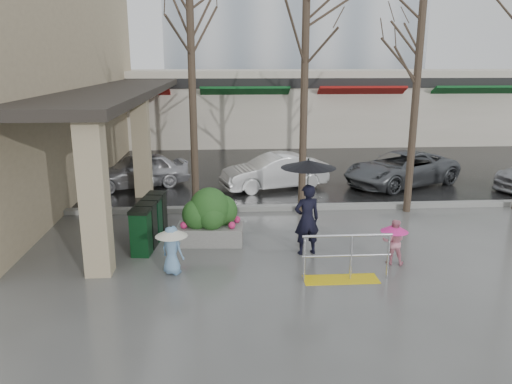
{
  "coord_description": "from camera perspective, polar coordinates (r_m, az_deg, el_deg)",
  "views": [
    {
      "loc": [
        -1.17,
        -10.87,
        4.54
      ],
      "look_at": [
        -0.35,
        1.34,
        1.3
      ],
      "focal_mm": 35.0,
      "sensor_mm": 36.0,
      "label": 1
    }
  ],
  "objects": [
    {
      "name": "child_pink",
      "position": [
        11.84,
        15.48,
        -5.12
      ],
      "size": [
        0.63,
        0.63,
        1.06
      ],
      "rotation": [
        0.0,
        0.0,
        2.89
      ],
      "color": "pink",
      "rests_on": "ground"
    },
    {
      "name": "street_asphalt",
      "position": [
        33.2,
        -1.83,
        6.98
      ],
      "size": [
        120.0,
        36.0,
        0.01
      ],
      "primitive_type": "cube",
      "color": "black",
      "rests_on": "ground"
    },
    {
      "name": "curb",
      "position": [
        15.57,
        0.61,
        -1.83
      ],
      "size": [
        120.0,
        0.3,
        0.15
      ],
      "primitive_type": "cube",
      "color": "gray",
      "rests_on": "ground"
    },
    {
      "name": "pillar_front",
      "position": [
        11.08,
        -17.99,
        -0.5
      ],
      "size": [
        0.55,
        0.55,
        3.5
      ],
      "primitive_type": "cube",
      "color": "tan",
      "rests_on": "ground"
    },
    {
      "name": "car_a",
      "position": [
        18.79,
        -13.4,
        2.41
      ],
      "size": [
        3.99,
        2.73,
        1.26
      ],
      "primitive_type": "imported",
      "rotation": [
        0.0,
        0.0,
        -1.2
      ],
      "color": "#B9B8BE",
      "rests_on": "ground"
    },
    {
      "name": "canopy_slab",
      "position": [
        19.24,
        -15.05,
        11.61
      ],
      "size": [
        2.8,
        18.0,
        0.25
      ],
      "primitive_type": "cube",
      "color": "#2D2823",
      "rests_on": "pillar_front"
    },
    {
      "name": "handrail",
      "position": [
        10.83,
        10.06,
        -8.03
      ],
      "size": [
        1.9,
        0.5,
        1.03
      ],
      "color": "yellow",
      "rests_on": "ground"
    },
    {
      "name": "car_c",
      "position": [
        19.37,
        16.23,
        2.59
      ],
      "size": [
        4.99,
        3.88,
        1.26
      ],
      "primitive_type": "imported",
      "rotation": [
        0.0,
        0.0,
        -1.11
      ],
      "color": "#585B5F",
      "rests_on": "ground"
    },
    {
      "name": "news_boxes",
      "position": [
        12.94,
        -12.07,
        -3.38
      ],
      "size": [
        0.71,
        2.08,
        1.14
      ],
      "rotation": [
        0.0,
        0.0,
        -0.12
      ],
      "color": "#0C3618",
      "rests_on": "ground"
    },
    {
      "name": "tree_midwest",
      "position": [
        14.68,
        5.69,
        17.47
      ],
      "size": [
        3.2,
        3.2,
        7.0
      ],
      "color": "#382B21",
      "rests_on": "ground"
    },
    {
      "name": "child_blue",
      "position": [
        11.02,
        -9.6,
        -5.94
      ],
      "size": [
        0.71,
        0.71,
        1.09
      ],
      "rotation": [
        0.0,
        0.0,
        2.6
      ],
      "color": "#6C97C1",
      "rests_on": "ground"
    },
    {
      "name": "woman",
      "position": [
        11.81,
        5.9,
        -0.64
      ],
      "size": [
        1.3,
        1.3,
        2.35
      ],
      "rotation": [
        0.0,
        0.0,
        3.33
      ],
      "color": "black",
      "rests_on": "ground"
    },
    {
      "name": "near_building",
      "position": [
        20.44,
        -27.0,
        11.75
      ],
      "size": [
        6.0,
        18.0,
        8.0
      ],
      "primitive_type": "cube",
      "color": "tan",
      "rests_on": "ground"
    },
    {
      "name": "planter",
      "position": [
        12.72,
        -5.27,
        -2.83
      ],
      "size": [
        1.72,
        1.0,
        1.46
      ],
      "rotation": [
        0.0,
        0.0,
        -0.07
      ],
      "color": "slate",
      "rests_on": "ground"
    },
    {
      "name": "tree_mideast",
      "position": [
        15.55,
        18.19,
        15.3
      ],
      "size": [
        3.2,
        3.2,
        6.5
      ],
      "color": "#382B21",
      "rests_on": "ground"
    },
    {
      "name": "car_b",
      "position": [
        18.09,
        2.1,
        2.34
      ],
      "size": [
        4.05,
        2.36,
        1.26
      ],
      "primitive_type": "imported",
      "rotation": [
        0.0,
        0.0,
        -1.28
      ],
      "color": "white",
      "rests_on": "ground"
    },
    {
      "name": "tree_west",
      "position": [
        14.51,
        -7.46,
        16.86
      ],
      "size": [
        3.2,
        3.2,
        6.8
      ],
      "color": "#382B21",
      "rests_on": "ground"
    },
    {
      "name": "storefront_row",
      "position": [
        29.12,
        2.44,
        9.85
      ],
      "size": [
        34.0,
        6.74,
        4.0
      ],
      "color": "beige",
      "rests_on": "ground"
    },
    {
      "name": "pillar_back",
      "position": [
        17.32,
        -12.94,
        5.18
      ],
      "size": [
        0.55,
        0.55,
        3.5
      ],
      "primitive_type": "cube",
      "color": "tan",
      "rests_on": "ground"
    },
    {
      "name": "ground",
      "position": [
        11.84,
        2.13,
        -7.73
      ],
      "size": [
        120.0,
        120.0,
        0.0
      ],
      "primitive_type": "plane",
      "color": "#51514F",
      "rests_on": "ground"
    }
  ]
}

